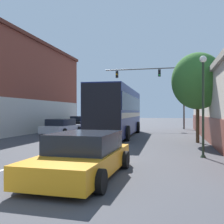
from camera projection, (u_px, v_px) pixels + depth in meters
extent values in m
cube|color=silver|center=(97.00, 138.00, 18.87)|extent=(0.14, 43.51, 0.01)
cube|color=beige|center=(14.00, 117.00, 20.02)|extent=(0.24, 25.52, 2.96)
cube|color=brown|center=(207.00, 128.00, 17.99)|extent=(0.24, 23.69, 1.55)
cube|color=navy|center=(118.00, 111.00, 20.50)|extent=(2.81, 11.09, 3.41)
cube|color=black|center=(118.00, 103.00, 20.50)|extent=(2.85, 10.88, 1.09)
cube|color=beige|center=(118.00, 115.00, 20.50)|extent=(2.84, 10.98, 0.34)
cube|color=black|center=(101.00, 111.00, 15.12)|extent=(2.37, 0.15, 3.28)
cylinder|color=black|center=(111.00, 127.00, 24.09)|extent=(0.34, 1.01, 1.00)
cylinder|color=black|center=(138.00, 127.00, 23.60)|extent=(0.34, 1.01, 1.00)
cylinder|color=black|center=(90.00, 133.00, 17.39)|extent=(0.34, 1.01, 1.00)
cylinder|color=black|center=(127.00, 133.00, 16.90)|extent=(0.34, 1.01, 1.00)
cube|color=orange|center=(82.00, 162.00, 7.59)|extent=(1.97, 4.52, 0.55)
cube|color=black|center=(85.00, 142.00, 7.85)|extent=(1.78, 2.37, 0.56)
cylinder|color=black|center=(71.00, 157.00, 9.18)|extent=(0.23, 0.59, 0.58)
cylinder|color=black|center=(125.00, 160.00, 8.69)|extent=(0.23, 0.59, 0.58)
cylinder|color=black|center=(25.00, 176.00, 6.49)|extent=(0.23, 0.59, 0.58)
cylinder|color=black|center=(100.00, 181.00, 5.99)|extent=(0.23, 0.59, 0.58)
cube|color=silver|center=(62.00, 129.00, 22.67)|extent=(2.08, 4.78, 0.57)
cube|color=black|center=(61.00, 122.00, 22.45)|extent=(1.82, 2.52, 0.55)
cylinder|color=black|center=(60.00, 129.00, 24.34)|extent=(0.25, 0.57, 0.56)
cylinder|color=black|center=(79.00, 129.00, 23.80)|extent=(0.25, 0.57, 0.56)
cylinder|color=black|center=(43.00, 131.00, 21.55)|extent=(0.25, 0.57, 0.56)
cylinder|color=black|center=(65.00, 132.00, 21.01)|extent=(0.25, 0.57, 0.56)
cube|color=silver|center=(97.00, 123.00, 34.08)|extent=(1.72, 4.23, 0.63)
cube|color=black|center=(97.00, 118.00, 33.87)|extent=(1.55, 2.21, 0.55)
cylinder|color=black|center=(94.00, 123.00, 35.55)|extent=(0.23, 0.65, 0.64)
cylinder|color=black|center=(106.00, 124.00, 35.12)|extent=(0.23, 0.65, 0.64)
cylinder|color=black|center=(87.00, 124.00, 33.04)|extent=(0.23, 0.65, 0.64)
cylinder|color=black|center=(100.00, 124.00, 32.60)|extent=(0.23, 0.65, 0.64)
cube|color=black|center=(81.00, 125.00, 28.15)|extent=(1.94, 4.13, 0.73)
cube|color=black|center=(80.00, 119.00, 27.95)|extent=(1.68, 2.19, 0.54)
cylinder|color=black|center=(76.00, 126.00, 29.53)|extent=(0.26, 0.59, 0.58)
cylinder|color=black|center=(91.00, 126.00, 29.23)|extent=(0.26, 0.59, 0.58)
cylinder|color=black|center=(69.00, 127.00, 27.06)|extent=(0.26, 0.59, 0.58)
cylinder|color=black|center=(85.00, 127.00, 26.77)|extent=(0.26, 0.59, 0.58)
cylinder|color=#514C47|center=(184.00, 97.00, 28.80)|extent=(0.18, 0.18, 7.08)
cylinder|color=#514C47|center=(144.00, 69.00, 29.84)|extent=(8.89, 0.12, 0.12)
cube|color=black|center=(159.00, 73.00, 29.42)|extent=(0.28, 0.24, 0.80)
sphere|color=black|center=(159.00, 71.00, 29.28)|extent=(0.18, 0.18, 0.18)
sphere|color=black|center=(159.00, 73.00, 29.28)|extent=(0.18, 0.18, 0.18)
sphere|color=green|center=(159.00, 75.00, 29.28)|extent=(0.18, 0.18, 0.18)
cube|color=black|center=(117.00, 74.00, 30.57)|extent=(0.28, 0.24, 0.80)
sphere|color=black|center=(117.00, 72.00, 30.42)|extent=(0.18, 0.18, 0.18)
sphere|color=orange|center=(117.00, 74.00, 30.42)|extent=(0.18, 0.18, 0.18)
sphere|color=black|center=(117.00, 76.00, 30.42)|extent=(0.18, 0.18, 0.18)
cone|color=#233323|center=(203.00, 155.00, 10.82)|extent=(0.26, 0.26, 0.20)
cylinder|color=#233323|center=(203.00, 109.00, 10.82)|extent=(0.10, 0.10, 3.97)
sphere|color=white|center=(203.00, 59.00, 10.82)|extent=(0.28, 0.28, 0.28)
cylinder|color=#4C3823|center=(198.00, 123.00, 16.02)|extent=(0.21, 0.21, 2.44)
ellipsoid|color=#38702D|center=(198.00, 81.00, 16.01)|extent=(3.16, 2.84, 3.47)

